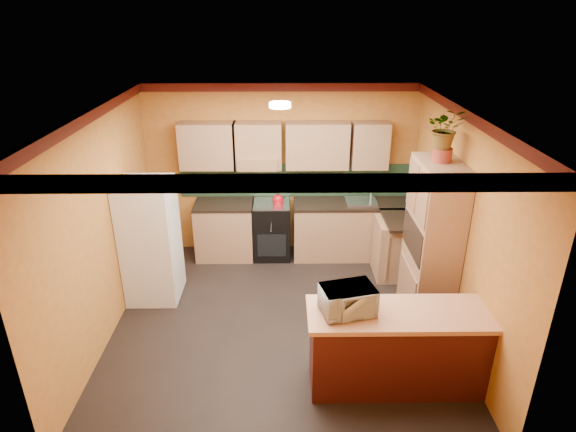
# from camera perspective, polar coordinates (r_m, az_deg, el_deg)

# --- Properties ---
(room_shell) EXTENTS (4.24, 4.24, 2.72)m
(room_shell) POSITION_cam_1_polar(r_m,az_deg,el_deg) (5.67, -0.71, 6.73)
(room_shell) COLOR black
(room_shell) RESTS_ON ground
(base_cabinets_back) EXTENTS (3.65, 0.60, 0.88)m
(base_cabinets_back) POSITION_cam_1_polar(r_m,az_deg,el_deg) (7.70, 2.74, -1.70)
(base_cabinets_back) COLOR tan
(base_cabinets_back) RESTS_ON ground
(countertop_back) EXTENTS (3.65, 0.62, 0.04)m
(countertop_back) POSITION_cam_1_polar(r_m,az_deg,el_deg) (7.52, 2.81, 1.46)
(countertop_back) COLOR black
(countertop_back) RESTS_ON base_cabinets_back
(stove) EXTENTS (0.58, 0.58, 0.91)m
(stove) POSITION_cam_1_polar(r_m,az_deg,el_deg) (7.69, -1.91, -1.63)
(stove) COLOR black
(stove) RESTS_ON ground
(kettle) EXTENTS (0.22, 0.22, 0.18)m
(kettle) POSITION_cam_1_polar(r_m,az_deg,el_deg) (7.42, -1.21, 2.01)
(kettle) COLOR #B30B15
(kettle) RESTS_ON stove
(sink) EXTENTS (0.48, 0.40, 0.03)m
(sink) POSITION_cam_1_polar(r_m,az_deg,el_deg) (7.59, 8.67, 1.72)
(sink) COLOR silver
(sink) RESTS_ON countertop_back
(base_cabinets_right) EXTENTS (0.60, 0.80, 0.88)m
(base_cabinets_right) POSITION_cam_1_polar(r_m,az_deg,el_deg) (7.34, 13.42, -3.75)
(base_cabinets_right) COLOR tan
(base_cabinets_right) RESTS_ON ground
(countertop_right) EXTENTS (0.62, 0.80, 0.04)m
(countertop_right) POSITION_cam_1_polar(r_m,az_deg,el_deg) (7.14, 13.76, -0.47)
(countertop_right) COLOR black
(countertop_right) RESTS_ON base_cabinets_right
(fridge) EXTENTS (0.68, 0.66, 1.70)m
(fridge) POSITION_cam_1_polar(r_m,az_deg,el_deg) (6.70, -16.00, -2.87)
(fridge) COLOR white
(fridge) RESTS_ON ground
(pantry) EXTENTS (0.48, 0.90, 2.10)m
(pantry) POSITION_cam_1_polar(r_m,az_deg,el_deg) (6.16, 16.64, -3.30)
(pantry) COLOR tan
(pantry) RESTS_ON ground
(fern_pot) EXTENTS (0.22, 0.22, 0.16)m
(fern_pot) POSITION_cam_1_polar(r_m,az_deg,el_deg) (5.80, 17.80, 6.92)
(fern_pot) COLOR maroon
(fern_pot) RESTS_ON pantry
(fern) EXTENTS (0.46, 0.41, 0.46)m
(fern) POSITION_cam_1_polar(r_m,az_deg,el_deg) (5.72, 18.18, 9.87)
(fern) COLOR tan
(fern) RESTS_ON fern_pot
(breakfast_bar) EXTENTS (1.80, 0.55, 0.88)m
(breakfast_bar) POSITION_cam_1_polar(r_m,az_deg,el_deg) (5.33, 12.83, -15.33)
(breakfast_bar) COLOR #461010
(breakfast_bar) RESTS_ON ground
(bar_top) EXTENTS (1.90, 0.65, 0.05)m
(bar_top) POSITION_cam_1_polar(r_m,az_deg,el_deg) (5.05, 13.31, -11.22)
(bar_top) COLOR tan
(bar_top) RESTS_ON breakfast_bar
(microwave) EXTENTS (0.59, 0.47, 0.29)m
(microwave) POSITION_cam_1_polar(r_m,az_deg,el_deg) (4.86, 7.07, -9.86)
(microwave) COLOR white
(microwave) RESTS_ON bar_top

